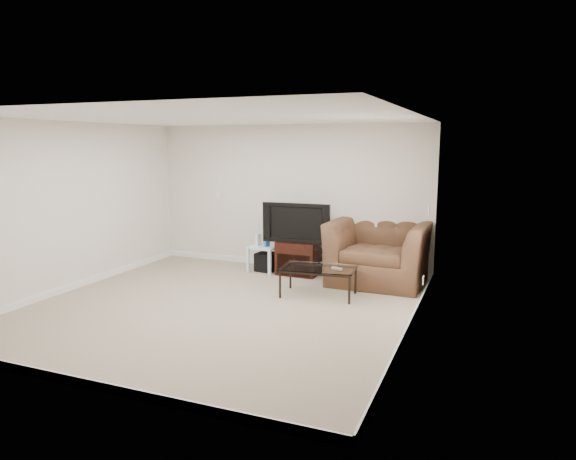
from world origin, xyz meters
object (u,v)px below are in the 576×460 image
at_px(recliner, 379,242).
at_px(coffee_table, 318,282).
at_px(tv_stand, 299,258).
at_px(television, 298,222).
at_px(subwoofer, 266,262).
at_px(side_table, 265,258).

relative_size(recliner, coffee_table, 1.41).
xyz_separation_m(tv_stand, television, (-0.00, -0.03, 0.61)).
distance_m(subwoofer, recliner, 2.01).
bearing_deg(coffee_table, tv_stand, 123.73).
height_order(subwoofer, recliner, recliner).
height_order(side_table, recliner, recliner).
bearing_deg(recliner, coffee_table, -120.31).
xyz_separation_m(television, side_table, (-0.63, 0.03, -0.67)).
bearing_deg(subwoofer, coffee_table, -39.34).
bearing_deg(subwoofer, television, -4.26).
bearing_deg(recliner, television, -177.45).
bearing_deg(side_table, recliner, 0.00).
relative_size(television, coffee_table, 1.00).
relative_size(tv_stand, recliner, 0.45).
relative_size(side_table, recliner, 0.31).
distance_m(television, subwoofer, 0.95).
height_order(tv_stand, television, television).
distance_m(television, coffee_table, 1.42).
bearing_deg(side_table, tv_stand, 0.00).
xyz_separation_m(recliner, coffee_table, (-0.65, -1.05, -0.45)).
bearing_deg(television, tv_stand, 85.98).
bearing_deg(television, side_table, 174.92).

